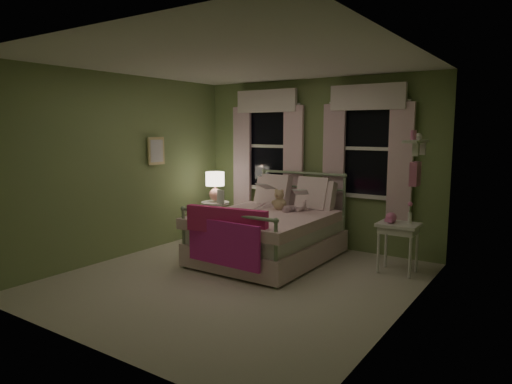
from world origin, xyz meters
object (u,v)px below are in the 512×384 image
Objects in this scene: bed at (270,232)px; table_lamp at (215,183)px; child_right at (302,194)px; child_left at (269,189)px; nightstand_left at (215,216)px; nightstand_right at (398,231)px; teddy_bear at (280,201)px.

table_lamp is (-1.30, 0.40, 0.57)m from bed.
child_left is at bearing 24.48° from child_right.
child_left reaches higher than nightstand_left.
child_right is at bearing 177.83° from nightstand_right.
child_right is 1.46m from nightstand_right.
bed is 0.49m from teddy_bear.
bed is 4.32× the size of table_lamp.
teddy_bear is at bearing -176.47° from nightstand_right.
child_left is 0.56m from child_right.
child_right reaches higher than teddy_bear.
child_left reaches higher than table_lamp.
child_right is 0.34m from teddy_bear.
nightstand_left is 3.00m from nightstand_right.
nightstand_left is at bearing 163.13° from bed.
child_right is 2.12× the size of teddy_bear.
nightstand_left and nightstand_right have the same top height.
nightstand_left is 1.38× the size of table_lamp.
table_lamp is at bearing 179.47° from nightstand_right.
teddy_bear is at bearing -5.79° from table_lamp.
nightstand_right is (1.98, -0.05, -0.39)m from child_left.
table_lamp is (0.00, 0.00, 0.54)m from nightstand_left.
child_right reaches higher than nightstand_left.
child_left is 2.02m from nightstand_right.
bed reaches higher than teddy_bear.
bed reaches higher than nightstand_left.
child_left is at bearing 1.46° from nightstand_left.
child_right reaches higher than bed.
teddy_bear is 1.36m from nightstand_left.
table_lamp is (-1.02, -0.03, 0.01)m from child_left.
teddy_bear is (-0.28, -0.16, -0.11)m from child_right.
teddy_bear is 1.32m from table_lamp.
table_lamp is at bearing 163.13° from bed.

